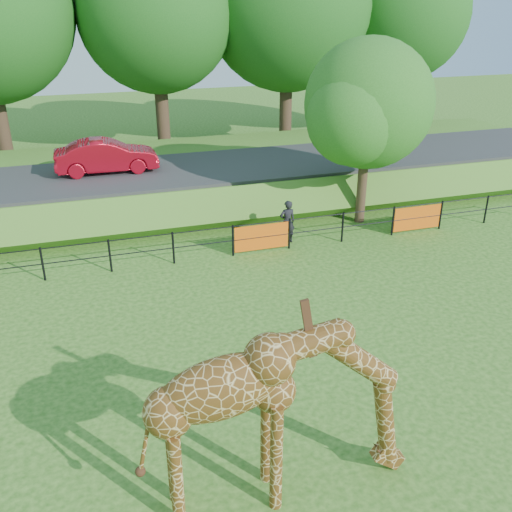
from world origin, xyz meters
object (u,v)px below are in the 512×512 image
object	(u,v)px
giraffe	(280,414)
tree_east	(370,109)
visitor	(287,222)
car_red	(107,156)

from	to	relation	value
giraffe	tree_east	bearing A→B (deg)	60.25
tree_east	giraffe	bearing A→B (deg)	-123.13
visitor	giraffe	bearing A→B (deg)	68.27
visitor	tree_east	world-z (taller)	tree_east
car_red	tree_east	world-z (taller)	tree_east
giraffe	car_red	xyz separation A→B (m)	(-1.58, 16.25, 0.40)
car_red	visitor	size ratio (longest dim) A/B	2.60
car_red	visitor	bearing A→B (deg)	-135.76
visitor	tree_east	distance (m)	5.06
giraffe	car_red	size ratio (longest dim) A/B	1.17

